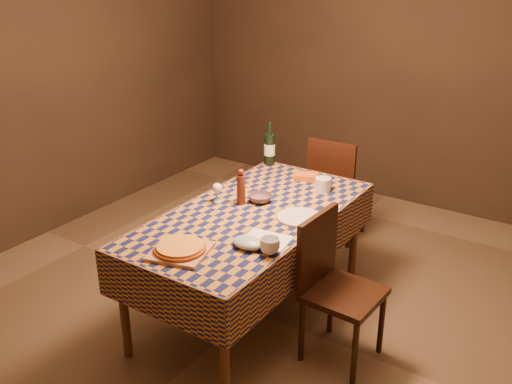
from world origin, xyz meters
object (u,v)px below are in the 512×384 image
at_px(chair_right, 332,280).
at_px(pizza, 180,248).
at_px(wine_bottle, 269,148).
at_px(cutting_board, 180,251).
at_px(chair_far, 335,184).
at_px(bowl, 260,198).
at_px(white_plate, 299,217).
at_px(dining_table, 252,223).

bearing_deg(chair_right, pizza, -139.12).
bearing_deg(wine_bottle, chair_right, -41.85).
distance_m(cutting_board, wine_bottle, 1.58).
relative_size(wine_bottle, chair_far, 0.38).
relative_size(chair_far, chair_right, 1.00).
bearing_deg(bowl, white_plate, -13.62).
bearing_deg(cutting_board, chair_far, 89.98).
bearing_deg(bowl, chair_far, 89.00).
bearing_deg(wine_bottle, bowl, -62.39).
xyz_separation_m(dining_table, white_plate, (0.30, 0.10, 0.08)).
distance_m(bowl, chair_right, 0.80).
bearing_deg(pizza, chair_right, 40.88).
distance_m(cutting_board, pizza, 0.02).
bearing_deg(chair_far, chair_right, -64.35).
bearing_deg(wine_bottle, pizza, -76.38).
relative_size(pizza, wine_bottle, 1.10).
height_order(wine_bottle, chair_far, wine_bottle).
distance_m(bowl, chair_far, 1.18).
bearing_deg(chair_right, wine_bottle, 138.15).
height_order(white_plate, chair_far, chair_far).
xyz_separation_m(white_plate, chair_right, (0.34, -0.18, -0.26)).
distance_m(dining_table, pizza, 0.69).
height_order(bowl, wine_bottle, wine_bottle).
height_order(wine_bottle, white_plate, wine_bottle).
xyz_separation_m(cutting_board, wine_bottle, (-0.37, 1.53, 0.12)).
relative_size(dining_table, bowl, 11.37).
bearing_deg(dining_table, white_plate, 17.46).
xyz_separation_m(bowl, white_plate, (0.36, -0.09, -0.02)).
bearing_deg(pizza, cutting_board, 90.00).
xyz_separation_m(pizza, chair_far, (0.00, 2.00, -0.28)).
bearing_deg(wine_bottle, dining_table, -64.64).
height_order(cutting_board, white_plate, cutting_board).
distance_m(bowl, white_plate, 0.37).
relative_size(cutting_board, pizza, 0.80).
relative_size(bowl, wine_bottle, 0.46).
distance_m(dining_table, wine_bottle, 0.97).
height_order(pizza, chair_far, chair_far).
distance_m(cutting_board, chair_right, 0.94).
height_order(cutting_board, wine_bottle, wine_bottle).
bearing_deg(pizza, chair_far, 89.98).
height_order(pizza, white_plate, pizza).
xyz_separation_m(dining_table, cutting_board, (-0.03, -0.68, 0.09)).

